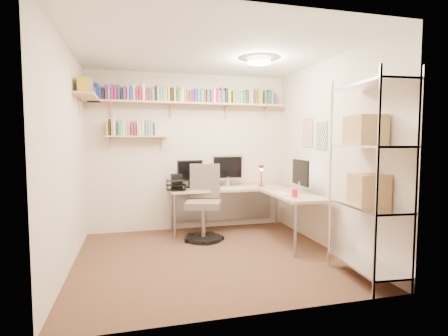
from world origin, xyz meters
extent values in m
plane|color=#3F241B|center=(0.00, 0.00, 0.00)|extent=(3.20, 3.20, 0.00)
cube|color=beige|center=(0.00, 1.50, 1.25)|extent=(3.20, 0.04, 2.50)
cube|color=beige|center=(-1.60, 0.00, 1.25)|extent=(0.04, 3.00, 2.50)
cube|color=beige|center=(1.60, 0.00, 1.25)|extent=(0.04, 3.00, 2.50)
cube|color=beige|center=(0.00, -1.50, 1.25)|extent=(3.20, 0.04, 2.50)
cube|color=white|center=(0.00, 0.00, 2.50)|extent=(3.20, 3.00, 0.04)
cube|color=silver|center=(1.59, 0.55, 1.55)|extent=(0.01, 0.30, 0.42)
cube|color=white|center=(1.59, 0.15, 1.50)|extent=(0.01, 0.28, 0.38)
cylinder|color=#FFEAC6|center=(0.70, 0.20, 2.46)|extent=(0.30, 0.30, 0.06)
cube|color=#D7B179|center=(0.00, 1.38, 2.02)|extent=(3.05, 0.25, 0.03)
cube|color=#D7B179|center=(-1.48, 0.95, 2.02)|extent=(0.25, 1.00, 0.03)
cube|color=#D7B179|center=(-0.85, 1.40, 1.50)|extent=(0.95, 0.20, 0.02)
cube|color=#D7B179|center=(-1.20, 1.44, 1.95)|extent=(0.03, 0.20, 0.20)
cube|color=#D7B179|center=(-0.30, 1.44, 1.95)|extent=(0.03, 0.20, 0.20)
cube|color=#D7B179|center=(0.60, 1.44, 1.95)|extent=(0.03, 0.20, 0.20)
cube|color=#D7B179|center=(1.30, 1.44, 1.95)|extent=(0.03, 0.20, 0.20)
cube|color=gold|center=(-1.47, 1.38, 2.16)|extent=(0.03, 0.11, 0.24)
cube|color=#2038A5|center=(-1.43, 1.38, 2.15)|extent=(0.03, 0.12, 0.23)
cube|color=#2038A5|center=(-1.38, 1.38, 2.15)|extent=(0.04, 0.13, 0.23)
cube|color=#2038A5|center=(-1.35, 1.38, 2.12)|extent=(0.03, 0.15, 0.17)
cube|color=black|center=(-1.31, 1.38, 2.12)|extent=(0.04, 0.13, 0.17)
cube|color=#70217F|center=(-1.26, 1.38, 2.14)|extent=(0.03, 0.15, 0.21)
cube|color=gray|center=(-1.22, 1.38, 2.13)|extent=(0.03, 0.13, 0.18)
cube|color=#70217F|center=(-1.18, 1.38, 2.15)|extent=(0.04, 0.13, 0.23)
cube|color=#AB162E|center=(-1.13, 1.38, 2.15)|extent=(0.04, 0.12, 0.22)
cube|color=#2038A5|center=(-1.08, 1.38, 2.14)|extent=(0.03, 0.14, 0.22)
cube|color=black|center=(-1.04, 1.38, 2.13)|extent=(0.03, 0.15, 0.19)
cube|color=#70217F|center=(-1.00, 1.38, 2.14)|extent=(0.04, 0.12, 0.21)
cube|color=gray|center=(-0.95, 1.38, 2.15)|extent=(0.03, 0.11, 0.23)
cube|color=#2038A5|center=(-0.91, 1.38, 2.15)|extent=(0.04, 0.13, 0.22)
cube|color=silver|center=(-0.86, 1.38, 2.15)|extent=(0.03, 0.11, 0.24)
cube|color=#AB162E|center=(-0.82, 1.38, 2.13)|extent=(0.03, 0.15, 0.20)
cube|color=#AB162E|center=(-0.77, 1.38, 2.15)|extent=(0.04, 0.12, 0.24)
cube|color=silver|center=(-0.72, 1.38, 2.16)|extent=(0.04, 0.15, 0.25)
cube|color=#AB162E|center=(-0.67, 1.38, 2.13)|extent=(0.04, 0.13, 0.19)
cube|color=#277531|center=(-0.63, 1.38, 2.14)|extent=(0.03, 0.15, 0.20)
cube|color=gray|center=(-0.58, 1.38, 2.13)|extent=(0.03, 0.11, 0.19)
cube|color=black|center=(-0.54, 1.38, 2.15)|extent=(0.03, 0.14, 0.24)
cube|color=silver|center=(-0.51, 1.38, 2.14)|extent=(0.03, 0.14, 0.21)
cube|color=teal|center=(-0.46, 1.38, 2.15)|extent=(0.04, 0.14, 0.23)
cube|color=gray|center=(-0.42, 1.38, 2.15)|extent=(0.03, 0.12, 0.24)
cube|color=gold|center=(-0.39, 1.38, 2.13)|extent=(0.03, 0.13, 0.19)
cube|color=gold|center=(-0.35, 1.38, 2.15)|extent=(0.03, 0.12, 0.23)
cube|color=black|center=(-0.30, 1.38, 2.14)|extent=(0.04, 0.11, 0.22)
cube|color=gold|center=(-0.25, 1.38, 2.15)|extent=(0.03, 0.12, 0.22)
cube|color=#277531|center=(-0.21, 1.38, 2.16)|extent=(0.02, 0.12, 0.24)
cube|color=gray|center=(-0.18, 1.38, 2.12)|extent=(0.03, 0.14, 0.18)
cube|color=silver|center=(-0.13, 1.38, 2.15)|extent=(0.04, 0.11, 0.24)
cube|color=gold|center=(-0.10, 1.38, 2.16)|extent=(0.03, 0.14, 0.24)
cube|color=teal|center=(-0.06, 1.38, 2.13)|extent=(0.02, 0.11, 0.20)
cube|color=#AB162E|center=(-0.01, 1.38, 2.12)|extent=(0.04, 0.12, 0.17)
cube|color=#70217F|center=(0.03, 1.38, 2.14)|extent=(0.03, 0.11, 0.21)
cube|color=#2038A5|center=(0.07, 1.38, 2.14)|extent=(0.04, 0.14, 0.21)
cube|color=teal|center=(0.12, 1.38, 2.14)|extent=(0.03, 0.13, 0.21)
cube|color=#277531|center=(0.15, 1.38, 2.14)|extent=(0.03, 0.13, 0.21)
cube|color=gray|center=(0.19, 1.38, 2.15)|extent=(0.03, 0.12, 0.23)
cube|color=#AB162E|center=(0.22, 1.38, 2.14)|extent=(0.02, 0.12, 0.21)
cube|color=#277531|center=(0.27, 1.38, 2.14)|extent=(0.04, 0.13, 0.21)
cube|color=#70217F|center=(0.32, 1.38, 2.14)|extent=(0.04, 0.14, 0.21)
cube|color=silver|center=(0.37, 1.38, 2.15)|extent=(0.03, 0.14, 0.22)
cube|color=#AB162E|center=(0.41, 1.38, 2.15)|extent=(0.03, 0.14, 0.23)
cube|color=gray|center=(0.45, 1.38, 2.13)|extent=(0.03, 0.14, 0.19)
cube|color=#70217F|center=(0.49, 1.38, 2.16)|extent=(0.03, 0.13, 0.25)
cube|color=teal|center=(0.52, 1.38, 2.13)|extent=(0.03, 0.12, 0.19)
cube|color=black|center=(0.57, 1.38, 2.16)|extent=(0.04, 0.13, 0.24)
cube|color=gold|center=(0.62, 1.38, 2.13)|extent=(0.04, 0.13, 0.20)
cube|color=black|center=(0.66, 1.38, 2.13)|extent=(0.02, 0.14, 0.19)
cube|color=gold|center=(0.69, 1.38, 2.14)|extent=(0.03, 0.12, 0.21)
cube|color=gray|center=(0.73, 1.38, 2.14)|extent=(0.03, 0.13, 0.22)
cube|color=teal|center=(0.78, 1.38, 2.15)|extent=(0.04, 0.11, 0.23)
cube|color=gray|center=(0.82, 1.38, 2.13)|extent=(0.04, 0.12, 0.18)
cube|color=#277531|center=(0.87, 1.38, 2.14)|extent=(0.04, 0.12, 0.21)
cube|color=#2038A5|center=(0.91, 1.38, 2.15)|extent=(0.03, 0.13, 0.23)
cube|color=gold|center=(0.95, 1.38, 2.14)|extent=(0.02, 0.15, 0.22)
cube|color=gold|center=(0.99, 1.38, 2.14)|extent=(0.04, 0.15, 0.22)
cube|color=#70217F|center=(1.03, 1.38, 2.14)|extent=(0.02, 0.15, 0.21)
cube|color=#277531|center=(1.08, 1.38, 2.15)|extent=(0.04, 0.11, 0.24)
cube|color=gold|center=(1.13, 1.38, 2.16)|extent=(0.03, 0.13, 0.25)
cube|color=gold|center=(1.16, 1.38, 2.15)|extent=(0.02, 0.12, 0.23)
cube|color=black|center=(1.19, 1.38, 2.13)|extent=(0.02, 0.14, 0.18)
cube|color=#277531|center=(1.23, 1.38, 2.15)|extent=(0.04, 0.12, 0.23)
cube|color=#70217F|center=(1.28, 1.38, 2.13)|extent=(0.02, 0.13, 0.19)
cube|color=#277531|center=(1.31, 1.38, 2.16)|extent=(0.02, 0.13, 0.25)
cube|color=teal|center=(1.35, 1.38, 2.15)|extent=(0.04, 0.14, 0.23)
cube|color=#70217F|center=(1.41, 1.38, 2.13)|extent=(0.04, 0.13, 0.18)
cube|color=gold|center=(-1.48, 0.52, 2.12)|extent=(0.14, 0.04, 0.18)
cube|color=teal|center=(-1.48, 0.56, 2.13)|extent=(0.15, 0.04, 0.18)
cube|color=teal|center=(-1.48, 0.61, 2.12)|extent=(0.13, 0.04, 0.17)
cube|color=gray|center=(-1.48, 0.65, 2.14)|extent=(0.15, 0.02, 0.21)
cube|color=gold|center=(-1.48, 0.68, 2.13)|extent=(0.12, 0.02, 0.20)
cube|color=#AB162E|center=(-1.48, 0.72, 2.14)|extent=(0.12, 0.03, 0.21)
cube|color=silver|center=(-1.48, 0.77, 2.13)|extent=(0.12, 0.03, 0.20)
cube|color=gray|center=(-1.48, 0.80, 2.15)|extent=(0.14, 0.03, 0.22)
cube|color=teal|center=(-1.48, 0.84, 2.15)|extent=(0.13, 0.03, 0.22)
cube|color=#277531|center=(-1.48, 0.89, 2.14)|extent=(0.12, 0.03, 0.22)
cube|color=gray|center=(-1.48, 0.92, 2.15)|extent=(0.15, 0.03, 0.23)
cube|color=#2038A5|center=(-1.48, 0.96, 2.12)|extent=(0.11, 0.03, 0.17)
cube|color=gray|center=(-1.48, 0.99, 2.15)|extent=(0.12, 0.03, 0.22)
cube|color=gold|center=(-1.48, 1.04, 2.14)|extent=(0.12, 0.04, 0.20)
cube|color=gold|center=(-1.48, 1.09, 2.14)|extent=(0.11, 0.04, 0.21)
cube|color=#2038A5|center=(-1.48, 1.13, 2.13)|extent=(0.14, 0.03, 0.20)
cube|color=gray|center=(-1.48, 1.17, 2.15)|extent=(0.12, 0.03, 0.23)
cube|color=black|center=(-1.48, 1.22, 2.14)|extent=(0.12, 0.03, 0.20)
cube|color=silver|center=(-1.48, 1.27, 2.12)|extent=(0.13, 0.04, 0.17)
cube|color=#70217F|center=(-1.48, 1.32, 2.16)|extent=(0.13, 0.03, 0.24)
cube|color=gray|center=(-1.48, 1.36, 2.15)|extent=(0.14, 0.04, 0.24)
cube|color=gold|center=(-1.26, 1.40, 1.63)|extent=(0.03, 0.13, 0.23)
cube|color=black|center=(-1.23, 1.40, 1.64)|extent=(0.02, 0.15, 0.25)
cube|color=gold|center=(-1.19, 1.40, 1.63)|extent=(0.02, 0.13, 0.24)
cube|color=silver|center=(-1.16, 1.40, 1.64)|extent=(0.03, 0.12, 0.25)
cube|color=#2038A5|center=(-1.12, 1.40, 1.60)|extent=(0.02, 0.11, 0.17)
cube|color=teal|center=(-1.09, 1.40, 1.63)|extent=(0.03, 0.14, 0.24)
cube|color=gold|center=(-1.05, 1.40, 1.61)|extent=(0.03, 0.13, 0.19)
cube|color=silver|center=(-1.02, 1.40, 1.63)|extent=(0.02, 0.14, 0.23)
cube|color=gray|center=(-0.99, 1.40, 1.63)|extent=(0.03, 0.13, 0.23)
cube|color=gray|center=(-0.95, 1.40, 1.60)|extent=(0.03, 0.15, 0.18)
cube|color=#AB162E|center=(-0.90, 1.40, 1.62)|extent=(0.04, 0.12, 0.21)
cube|color=#70217F|center=(-0.86, 1.40, 1.61)|extent=(0.03, 0.11, 0.20)
cube|color=gold|center=(-0.82, 1.40, 1.64)|extent=(0.03, 0.14, 0.25)
cube|color=silver|center=(-0.78, 1.40, 1.61)|extent=(0.03, 0.12, 0.19)
cube|color=silver|center=(-0.74, 1.40, 1.63)|extent=(0.03, 0.12, 0.24)
cube|color=teal|center=(-0.69, 1.40, 1.63)|extent=(0.04, 0.14, 0.24)
cube|color=gray|center=(-0.65, 1.40, 1.63)|extent=(0.03, 0.11, 0.24)
cube|color=gold|center=(-0.61, 1.40, 1.63)|extent=(0.03, 0.12, 0.24)
cube|color=#2038A5|center=(-0.57, 1.40, 1.62)|extent=(0.02, 0.15, 0.21)
cube|color=#CEAF86|center=(0.53, 1.18, 0.68)|extent=(1.79, 0.57, 0.04)
cube|color=#CEAF86|center=(1.26, 0.30, 0.68)|extent=(0.57, 1.22, 0.04)
cylinder|color=gray|center=(-0.32, 0.94, 0.33)|extent=(0.04, 0.04, 0.66)
cylinder|color=gray|center=(-0.32, 1.42, 0.33)|extent=(0.04, 0.04, 0.66)
cylinder|color=gray|center=(1.49, 1.42, 0.33)|extent=(0.04, 0.04, 0.66)
cylinder|color=gray|center=(1.02, -0.26, 0.33)|extent=(0.04, 0.04, 0.66)
cylinder|color=gray|center=(1.49, -0.26, 0.33)|extent=(0.04, 0.04, 0.66)
cube|color=gray|center=(0.53, 1.42, 0.38)|extent=(1.70, 0.02, 0.52)
cube|color=silver|center=(0.58, 1.29, 1.01)|extent=(0.52, 0.03, 0.40)
cube|color=black|center=(0.58, 1.27, 1.01)|extent=(0.47, 0.00, 0.34)
cube|color=black|center=(-0.04, 1.29, 0.97)|extent=(0.41, 0.03, 0.32)
cube|color=black|center=(1.39, 0.35, 0.99)|extent=(0.03, 0.55, 0.36)
cube|color=silver|center=(1.37, 0.35, 0.99)|extent=(0.00, 0.49, 0.31)
cube|color=white|center=(0.58, 1.01, 0.70)|extent=(0.40, 0.12, 0.01)
cube|color=white|center=(1.11, 0.35, 0.70)|extent=(0.12, 0.38, 0.01)
cylinder|color=#A41C0E|center=(1.11, 1.18, 0.71)|extent=(0.09, 0.09, 0.02)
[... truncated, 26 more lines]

